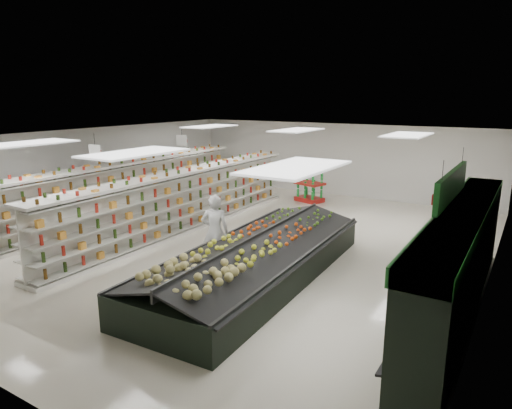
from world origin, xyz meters
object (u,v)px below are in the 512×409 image
Objects in this scene: gondola_left at (130,190)px; soda_endcap at (310,185)px; produce_island at (256,258)px; shopper_background at (244,182)px; gondola_center at (185,203)px; shopper_main at (215,232)px.

gondola_left reaches higher than soda_endcap.
produce_island is 4.88× the size of shopper_background.
soda_endcap is at bearing 47.59° from gondola_left.
gondola_center is at bearing -9.46° from gondola_left.
produce_island is at bearing 149.58° from shopper_main.
shopper_background is (-3.70, 7.02, -0.19)m from shopper_main.
gondola_center is (3.02, -0.42, -0.02)m from gondola_left.
soda_endcap reaches higher than produce_island.
gondola_center reaches higher than shopper_background.
gondola_left is at bearing 159.20° from produce_island.
produce_island is at bearing -145.65° from shopper_background.
soda_endcap is (4.80, 5.57, -0.22)m from gondola_left.
produce_island is (4.24, -2.34, -0.40)m from gondola_center.
produce_island is 3.92× the size of shopper_main.
produce_island is 8.68m from soda_endcap.
gondola_left is at bearing -130.78° from soda_endcap.
soda_endcap is 8.37m from shopper_main.
gondola_center is 7.35× the size of shopper_background.
shopper_main is at bearing -26.04° from gondola_left.
shopper_background reaches higher than soda_endcap.
shopper_main is (1.17, -8.28, 0.26)m from soda_endcap.
gondola_left is 6.03× the size of shopper_main.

